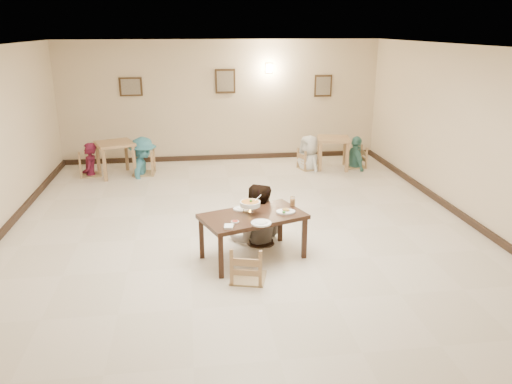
{
  "coord_description": "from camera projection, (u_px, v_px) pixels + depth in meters",
  "views": [
    {
      "loc": [
        -0.83,
        -7.62,
        3.29
      ],
      "look_at": [
        0.18,
        -0.15,
        0.79
      ],
      "focal_mm": 35.0,
      "sensor_mm": 36.0,
      "label": 1
    }
  ],
  "objects": [
    {
      "name": "chair_near",
      "position": [
        248.0,
        246.0,
        6.69
      ],
      "size": [
        0.46,
        0.46,
        0.99
      ],
      "rotation": [
        0.0,
        0.0,
        2.88
      ],
      "color": "tan",
      "rests_on": "floor"
    },
    {
      "name": "floor",
      "position": [
        244.0,
        234.0,
        8.31
      ],
      "size": [
        10.0,
        10.0,
        0.0
      ],
      "primitive_type": "plane",
      "color": "beige",
      "rests_on": "ground"
    },
    {
      "name": "rice_plate_far",
      "position": [
        243.0,
        209.0,
        7.46
      ],
      "size": [
        0.3,
        0.3,
        0.07
      ],
      "color": "white",
      "rests_on": "main_table"
    },
    {
      "name": "bg_diner_a",
      "position": [
        88.0,
        143.0,
        11.35
      ],
      "size": [
        0.4,
        0.58,
        1.54
      ],
      "primitive_type": "imported",
      "rotation": [
        0.0,
        0.0,
        4.77
      ],
      "color": "maroon",
      "rests_on": "floor"
    },
    {
      "name": "napkin_cutlery",
      "position": [
        229.0,
        226.0,
        6.79
      ],
      "size": [
        0.17,
        0.25,
        0.03
      ],
      "color": "white",
      "rests_on": "main_table"
    },
    {
      "name": "fried_plate",
      "position": [
        286.0,
        211.0,
        7.33
      ],
      "size": [
        0.28,
        0.28,
        0.06
      ],
      "color": "white",
      "rests_on": "main_table"
    },
    {
      "name": "bg_chair_rl",
      "position": [
        309.0,
        150.0,
        11.99
      ],
      "size": [
        0.44,
        0.44,
        0.93
      ],
      "rotation": [
        0.0,
        0.0,
        1.86
      ],
      "color": "tan",
      "rests_on": "floor"
    },
    {
      "name": "wall_front",
      "position": [
        331.0,
        326.0,
        3.14
      ],
      "size": [
        10.0,
        0.0,
        10.0
      ],
      "primitive_type": "plane",
      "rotation": [
        -1.57,
        0.0,
        0.0
      ],
      "color": "beige",
      "rests_on": "floor"
    },
    {
      "name": "picture_c",
      "position": [
        323.0,
        86.0,
        12.72
      ],
      "size": [
        0.45,
        0.04,
        0.55
      ],
      "color": "#352413",
      "rests_on": "wall_back"
    },
    {
      "name": "bg_table_left",
      "position": [
        115.0,
        148.0,
        11.39
      ],
      "size": [
        1.02,
        1.02,
        0.79
      ],
      "rotation": [
        0.0,
        0.0,
        0.37
      ],
      "color": "tan",
      "rests_on": "floor"
    },
    {
      "name": "baseboard_right",
      "position": [
        467.0,
        219.0,
        8.8
      ],
      "size": [
        0.06,
        10.0,
        0.12
      ],
      "primitive_type": "cube",
      "color": "black",
      "rests_on": "floor"
    },
    {
      "name": "drink_glass",
      "position": [
        293.0,
        202.0,
        7.58
      ],
      "size": [
        0.08,
        0.08,
        0.15
      ],
      "color": "white",
      "rests_on": "main_table"
    },
    {
      "name": "bg_chair_ll",
      "position": [
        89.0,
        155.0,
        11.43
      ],
      "size": [
        0.47,
        0.47,
        0.99
      ],
      "rotation": [
        0.0,
        0.0,
        1.77
      ],
      "color": "tan",
      "rests_on": "floor"
    },
    {
      "name": "picture_a",
      "position": [
        131.0,
        87.0,
        12.09
      ],
      "size": [
        0.55,
        0.04,
        0.45
      ],
      "color": "#352413",
      "rests_on": "wall_back"
    },
    {
      "name": "curry_warmer",
      "position": [
        250.0,
        204.0,
        7.24
      ],
      "size": [
        0.33,
        0.3,
        0.27
      ],
      "color": "silver",
      "rests_on": "main_table"
    },
    {
      "name": "chili_dish",
      "position": [
        235.0,
        222.0,
        6.97
      ],
      "size": [
        0.11,
        0.11,
        0.02
      ],
      "color": "white",
      "rests_on": "main_table"
    },
    {
      "name": "bg_chair_rr",
      "position": [
        356.0,
        148.0,
        12.13
      ],
      "size": [
        0.45,
        0.45,
        0.97
      ],
      "rotation": [
        0.0,
        0.0,
        -1.56
      ],
      "color": "tan",
      "rests_on": "floor"
    },
    {
      "name": "chair_far",
      "position": [
        256.0,
        210.0,
        8.03
      ],
      "size": [
        0.45,
        0.45,
        0.95
      ],
      "rotation": [
        0.0,
        0.0,
        -0.34
      ],
      "color": "tan",
      "rests_on": "floor"
    },
    {
      "name": "baseboard_back",
      "position": [
        223.0,
        157.0,
        12.97
      ],
      "size": [
        8.0,
        0.06,
        0.12
      ],
      "primitive_type": "cube",
      "color": "black",
      "rests_on": "floor"
    },
    {
      "name": "rice_plate_near",
      "position": [
        261.0,
        223.0,
        6.92
      ],
      "size": [
        0.29,
        0.29,
        0.07
      ],
      "color": "white",
      "rests_on": "main_table"
    },
    {
      "name": "bg_chair_lr",
      "position": [
        142.0,
        152.0,
        11.53
      ],
      "size": [
        0.5,
        0.5,
        1.07
      ],
      "rotation": [
        0.0,
        0.0,
        -1.63
      ],
      "color": "tan",
      "rests_on": "floor"
    },
    {
      "name": "bg_diner_d",
      "position": [
        357.0,
        136.0,
        12.04
      ],
      "size": [
        0.44,
        0.92,
        1.53
      ],
      "primitive_type": "imported",
      "rotation": [
        0.0,
        0.0,
        1.64
      ],
      "color": "teal",
      "rests_on": "floor"
    },
    {
      "name": "main_table",
      "position": [
        253.0,
        220.0,
        7.28
      ],
      "size": [
        1.66,
        1.28,
        0.69
      ],
      "rotation": [
        0.0,
        0.0,
        0.35
      ],
      "color": "#351E12",
      "rests_on": "floor"
    },
    {
      "name": "wall_back",
      "position": [
        222.0,
        101.0,
        12.54
      ],
      "size": [
        10.0,
        0.0,
        10.0
      ],
      "primitive_type": "plane",
      "rotation": [
        1.57,
        0.0,
        0.0
      ],
      "color": "beige",
      "rests_on": "floor"
    },
    {
      "name": "ceiling",
      "position": [
        243.0,
        47.0,
        7.36
      ],
      "size": [
        10.0,
        10.0,
        0.0
      ],
      "primitive_type": "plane",
      "color": "white",
      "rests_on": "wall_back"
    },
    {
      "name": "picture_b",
      "position": [
        225.0,
        81.0,
        12.35
      ],
      "size": [
        0.5,
        0.04,
        0.6
      ],
      "color": "#352413",
      "rests_on": "wall_back"
    },
    {
      "name": "main_diner",
      "position": [
        257.0,
        184.0,
        7.79
      ],
      "size": [
        1.02,
        0.84,
        1.9
      ],
      "primitive_type": "imported",
      "rotation": [
        0.0,
        0.0,
        3.01
      ],
      "color": "gray",
      "rests_on": "floor"
    },
    {
      "name": "bg_diner_c",
      "position": [
        310.0,
        135.0,
        11.88
      ],
      "size": [
        0.78,
        0.94,
        1.65
      ],
      "primitive_type": "imported",
      "rotation": [
        0.0,
        0.0,
        5.08
      ],
      "color": "silver",
      "rests_on": "floor"
    },
    {
      "name": "wall_sconce",
      "position": [
        269.0,
        68.0,
        12.4
      ],
      "size": [
        0.16,
        0.05,
        0.22
      ],
      "primitive_type": "cube",
      "color": "#FFD88C",
      "rests_on": "wall_back"
    },
    {
      "name": "wall_right",
      "position": [
        481.0,
        139.0,
        8.35
      ],
      "size": [
        0.0,
        10.0,
        10.0
      ],
      "primitive_type": "plane",
      "rotation": [
        1.57,
        0.0,
        -1.57
      ],
      "color": "beige",
      "rests_on": "floor"
    },
    {
      "name": "bg_table_right",
      "position": [
        333.0,
        143.0,
        12.0
      ],
      "size": [
        0.9,
        0.9,
        0.75
      ],
      "rotation": [
        0.0,
        0.0,
        -0.22
      ],
      "color": "tan",
      "rests_on": "floor"
    },
    {
      "name": "bg_diner_b",
      "position": [
        141.0,
        137.0,
        11.42
      ],
      "size": [
        0.75,
        1.18,
        1.75
      ],
      "primitive_type": "imported",
      "rotation": [
        0.0,
        0.0,
        1.49
      ],
      "color": "teal",
      "rests_on": "floor"
    }
  ]
}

